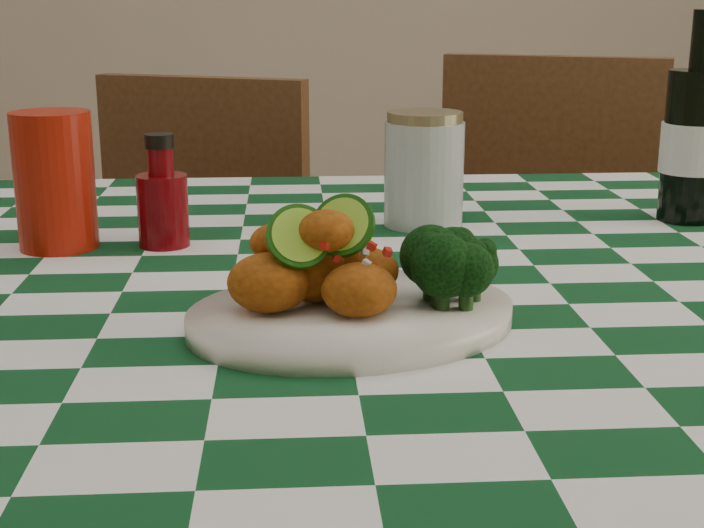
{
  "coord_description": "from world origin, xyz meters",
  "views": [
    {
      "loc": [
        -0.05,
        -0.96,
        1.06
      ],
      "look_at": [
        0.0,
        -0.18,
        0.84
      ],
      "focal_mm": 50.0,
      "sensor_mm": 36.0,
      "label": 1
    }
  ],
  "objects_px": {
    "beer_bottle": "(695,118)",
    "mason_jar": "(424,169)",
    "fried_chicken_pile": "(326,260)",
    "wooden_chair_left": "(162,343)",
    "ketchup_bottle": "(162,191)",
    "plate": "(352,317)",
    "wooden_chair_right": "(529,321)",
    "red_tumbler": "(55,181)"
  },
  "relations": [
    {
      "from": "beer_bottle",
      "to": "mason_jar",
      "type": "bearing_deg",
      "value": -179.23
    },
    {
      "from": "fried_chicken_pile",
      "to": "wooden_chair_left",
      "type": "relative_size",
      "value": 0.14
    },
    {
      "from": "mason_jar",
      "to": "wooden_chair_left",
      "type": "relative_size",
      "value": 0.15
    },
    {
      "from": "ketchup_bottle",
      "to": "wooden_chair_left",
      "type": "distance_m",
      "value": 0.72
    },
    {
      "from": "mason_jar",
      "to": "beer_bottle",
      "type": "xyz_separation_m",
      "value": [
        0.33,
        0.0,
        0.06
      ]
    },
    {
      "from": "fried_chicken_pile",
      "to": "ketchup_bottle",
      "type": "xyz_separation_m",
      "value": [
        -0.17,
        0.29,
        0.0
      ]
    },
    {
      "from": "plate",
      "to": "mason_jar",
      "type": "xyz_separation_m",
      "value": [
        0.11,
        0.37,
        0.06
      ]
    },
    {
      "from": "beer_bottle",
      "to": "wooden_chair_left",
      "type": "bearing_deg",
      "value": 144.81
    },
    {
      "from": "fried_chicken_pile",
      "to": "ketchup_bottle",
      "type": "height_order",
      "value": "ketchup_bottle"
    },
    {
      "from": "mason_jar",
      "to": "wooden_chair_left",
      "type": "xyz_separation_m",
      "value": [
        -0.39,
        0.51,
        -0.4
      ]
    },
    {
      "from": "plate",
      "to": "fried_chicken_pile",
      "type": "distance_m",
      "value": 0.05
    },
    {
      "from": "ketchup_bottle",
      "to": "beer_bottle",
      "type": "distance_m",
      "value": 0.64
    },
    {
      "from": "plate",
      "to": "ketchup_bottle",
      "type": "distance_m",
      "value": 0.35
    },
    {
      "from": "wooden_chair_left",
      "to": "mason_jar",
      "type": "bearing_deg",
      "value": -30.4
    },
    {
      "from": "ketchup_bottle",
      "to": "wooden_chair_right",
      "type": "distance_m",
      "value": 0.93
    },
    {
      "from": "red_tumbler",
      "to": "mason_jar",
      "type": "xyz_separation_m",
      "value": [
        0.42,
        0.08,
        -0.01
      ]
    },
    {
      "from": "fried_chicken_pile",
      "to": "mason_jar",
      "type": "distance_m",
      "value": 0.39
    },
    {
      "from": "ketchup_bottle",
      "to": "wooden_chair_right",
      "type": "bearing_deg",
      "value": 47.16
    },
    {
      "from": "beer_bottle",
      "to": "wooden_chair_left",
      "type": "distance_m",
      "value": 0.99
    },
    {
      "from": "mason_jar",
      "to": "wooden_chair_left",
      "type": "distance_m",
      "value": 0.76
    },
    {
      "from": "mason_jar",
      "to": "wooden_chair_left",
      "type": "bearing_deg",
      "value": 127.42
    },
    {
      "from": "ketchup_bottle",
      "to": "mason_jar",
      "type": "height_order",
      "value": "mason_jar"
    },
    {
      "from": "ketchup_bottle",
      "to": "fried_chicken_pile",
      "type": "bearing_deg",
      "value": -59.6
    },
    {
      "from": "fried_chicken_pile",
      "to": "wooden_chair_left",
      "type": "bearing_deg",
      "value": 106.46
    },
    {
      "from": "ketchup_bottle",
      "to": "wooden_chair_left",
      "type": "bearing_deg",
      "value": 98.79
    },
    {
      "from": "ketchup_bottle",
      "to": "red_tumbler",
      "type": "bearing_deg",
      "value": -179.46
    },
    {
      "from": "ketchup_bottle",
      "to": "wooden_chair_left",
      "type": "relative_size",
      "value": 0.14
    },
    {
      "from": "wooden_chair_right",
      "to": "mason_jar",
      "type": "bearing_deg",
      "value": -94.82
    },
    {
      "from": "fried_chicken_pile",
      "to": "mason_jar",
      "type": "relative_size",
      "value": 0.94
    },
    {
      "from": "wooden_chair_left",
      "to": "wooden_chair_right",
      "type": "bearing_deg",
      "value": 24.64
    },
    {
      "from": "plate",
      "to": "wooden_chair_left",
      "type": "relative_size",
      "value": 0.31
    },
    {
      "from": "plate",
      "to": "red_tumbler",
      "type": "relative_size",
      "value": 1.88
    },
    {
      "from": "plate",
      "to": "wooden_chair_right",
      "type": "distance_m",
      "value": 1.04
    },
    {
      "from": "mason_jar",
      "to": "wooden_chair_right",
      "type": "xyz_separation_m",
      "value": [
        0.28,
        0.54,
        -0.38
      ]
    },
    {
      "from": "mason_jar",
      "to": "wooden_chair_right",
      "type": "relative_size",
      "value": 0.15
    },
    {
      "from": "fried_chicken_pile",
      "to": "beer_bottle",
      "type": "distance_m",
      "value": 0.6
    },
    {
      "from": "red_tumbler",
      "to": "ketchup_bottle",
      "type": "bearing_deg",
      "value": 0.54
    },
    {
      "from": "wooden_chair_left",
      "to": "ketchup_bottle",
      "type": "bearing_deg",
      "value": -59.03
    },
    {
      "from": "fried_chicken_pile",
      "to": "ketchup_bottle",
      "type": "distance_m",
      "value": 0.33
    },
    {
      "from": "red_tumbler",
      "to": "wooden_chair_left",
      "type": "xyz_separation_m",
      "value": [
        0.02,
        0.6,
        -0.41
      ]
    },
    {
      "from": "mason_jar",
      "to": "wooden_chair_right",
      "type": "bearing_deg",
      "value": 62.9
    },
    {
      "from": "ketchup_bottle",
      "to": "beer_bottle",
      "type": "relative_size",
      "value": 0.49
    }
  ]
}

